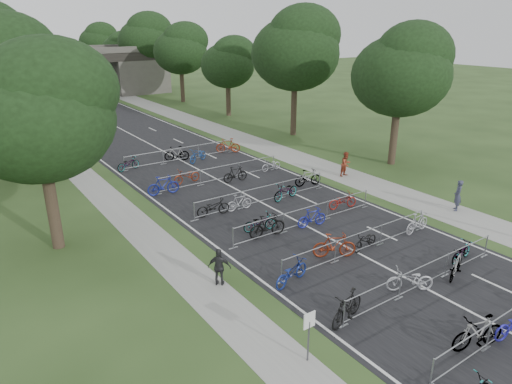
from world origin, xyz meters
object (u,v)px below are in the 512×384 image
Objects in this scene: pedestrian_b at (346,164)px; pedestrian_c at (219,267)px; park_sign at (309,328)px; overpass_bridge at (58,73)px; bike_1 at (478,333)px; pedestrian_a at (458,196)px.

pedestrian_b is 16.40m from pedestrian_c.
park_sign is 1.04× the size of pedestrian_b.
pedestrian_c is (-6.80, -56.45, -2.72)m from overpass_bridge.
pedestrian_b is (9.66, 15.63, 0.26)m from bike_1.
pedestrian_c is (-15.40, 0.90, -0.09)m from pedestrian_a.
pedestrian_a is at bearing 16.83° from park_sign.
overpass_bridge is 16.99× the size of park_sign.
overpass_bridge reaches higher than bike_1.
overpass_bridge is 56.92m from pedestrian_c.
park_sign is 5.77m from bike_1.
pedestrian_a is 1.11× the size of pedestrian_c.
overpass_bridge is 17.01× the size of pedestrian_a.
pedestrian_c reaches higher than bike_1.
pedestrian_b is at bearing 165.07° from bike_1.
pedestrian_c is at bearing 90.00° from park_sign.
overpass_bridge is at bearing -164.79° from bike_1.
pedestrian_a is 1.04× the size of pedestrian_b.
overpass_bridge is at bearing -124.28° from pedestrian_a.
park_sign is at bearing -25.98° from pedestrian_a.
bike_1 is 1.17× the size of pedestrian_b.
park_sign reaches higher than pedestrian_b.
overpass_bridge is 58.04m from pedestrian_a.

